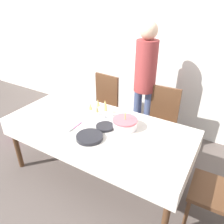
{
  "coord_description": "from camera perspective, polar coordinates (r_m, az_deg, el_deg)",
  "views": [
    {
      "loc": [
        1.16,
        -1.64,
        2.0
      ],
      "look_at": [
        0.1,
        0.14,
        0.85
      ],
      "focal_mm": 35.0,
      "sensor_mm": 36.0,
      "label": 1
    }
  ],
  "objects": [
    {
      "name": "plate_stack_main",
      "position": [
        2.17,
        -5.89,
        -6.5
      ],
      "size": [
        0.27,
        0.27,
        0.03
      ],
      "color": "black",
      "rests_on": "dining_table"
    },
    {
      "name": "birthday_cake",
      "position": [
        2.3,
        3.4,
        -3.01
      ],
      "size": [
        0.26,
        0.26,
        0.18
      ],
      "color": "white",
      "rests_on": "dining_table"
    },
    {
      "name": "fork_pile",
      "position": [
        2.36,
        -12.09,
        -3.96
      ],
      "size": [
        0.17,
        0.07,
        0.02
      ],
      "color": "silver",
      "rests_on": "dining_table"
    },
    {
      "name": "wall_back",
      "position": [
        3.37,
        10.51,
        17.47
      ],
      "size": [
        8.0,
        0.05,
        2.7
      ],
      "color": "silver",
      "rests_on": "ground_plane"
    },
    {
      "name": "dining_chair_far_right",
      "position": [
        2.94,
        12.45,
        -2.12
      ],
      "size": [
        0.44,
        0.44,
        0.94
      ],
      "color": "#51331E",
      "rests_on": "ground_plane"
    },
    {
      "name": "person_standing",
      "position": [
        2.9,
        8.67,
        9.39
      ],
      "size": [
        0.28,
        0.28,
        1.71
      ],
      "color": "#3F4C72",
      "rests_on": "ground_plane"
    },
    {
      "name": "ground_plane",
      "position": [
        2.84,
        -3.34,
        -15.85
      ],
      "size": [
        12.0,
        12.0,
        0.0
      ],
      "primitive_type": "plane",
      "color": "#564C47"
    },
    {
      "name": "dining_chair_far_left",
      "position": [
        3.27,
        -2.45,
        2.0
      ],
      "size": [
        0.46,
        0.46,
        0.94
      ],
      "color": "#51331E",
      "rests_on": "ground_plane"
    },
    {
      "name": "dining_table",
      "position": [
        2.44,
        -3.76,
        -5.33
      ],
      "size": [
        2.05,
        0.94,
        0.73
      ],
      "color": "silver",
      "rests_on": "ground_plane"
    },
    {
      "name": "cake_knife",
      "position": [
        2.14,
        1.26,
        -7.3
      ],
      "size": [
        0.3,
        0.08,
        0.0
      ],
      "color": "silver",
      "rests_on": "dining_table"
    },
    {
      "name": "gift_bag",
      "position": [
        3.69,
        -22.86,
        -3.52
      ],
      "size": [
        0.26,
        0.16,
        0.31
      ],
      "color": "#E559B2",
      "rests_on": "ground_plane"
    },
    {
      "name": "champagne_tray",
      "position": [
        2.51,
        -3.26,
        0.57
      ],
      "size": [
        0.31,
        0.31,
        0.18
      ],
      "color": "silver",
      "rests_on": "dining_table"
    },
    {
      "name": "napkin_pile",
      "position": [
        2.42,
        -10.38,
        -3.0
      ],
      "size": [
        0.15,
        0.15,
        0.01
      ],
      "color": "pink",
      "rests_on": "dining_table"
    },
    {
      "name": "plate_stack_dessert",
      "position": [
        2.32,
        -1.85,
        -3.86
      ],
      "size": [
        0.19,
        0.19,
        0.03
      ],
      "color": "black",
      "rests_on": "dining_table"
    }
  ]
}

